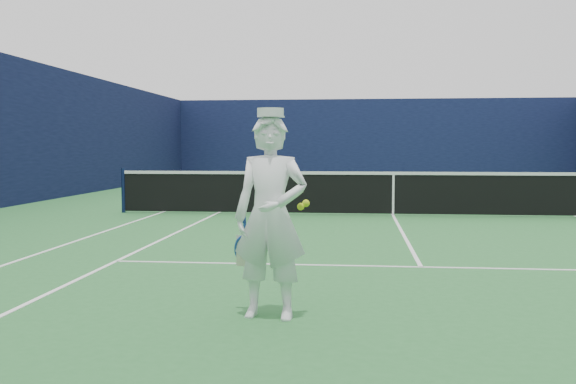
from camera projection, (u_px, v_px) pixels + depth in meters
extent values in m
plane|color=#286B31|center=(393.00, 216.00, 14.70)|extent=(80.00, 80.00, 0.00)
cube|color=white|center=(377.00, 185.00, 26.49)|extent=(11.03, 0.06, 0.01)
cube|color=white|center=(161.00, 213.00, 15.28)|extent=(0.06, 23.83, 0.01)
cube|color=white|center=(217.00, 213.00, 15.13)|extent=(0.06, 23.77, 0.01)
cube|color=white|center=(382.00, 195.00, 21.05)|extent=(8.23, 0.06, 0.01)
cube|color=white|center=(421.00, 267.00, 8.35)|extent=(8.23, 0.06, 0.01)
cube|color=white|center=(393.00, 215.00, 14.70)|extent=(0.06, 12.80, 0.01)
cube|color=white|center=(377.00, 185.00, 26.34)|extent=(0.06, 0.30, 0.01)
cube|color=#0F153A|center=(373.00, 139.00, 32.42)|extent=(20.12, 0.12, 4.00)
cylinder|color=#141E4C|center=(123.00, 190.00, 15.34)|extent=(0.09, 0.09, 1.07)
cube|color=black|center=(393.00, 194.00, 14.67)|extent=(12.79, 0.02, 0.92)
cube|color=white|center=(393.00, 173.00, 14.63)|extent=(12.79, 0.04, 0.07)
cube|color=white|center=(393.00, 195.00, 14.67)|extent=(0.05, 0.03, 0.94)
imported|color=white|center=(271.00, 217.00, 5.84)|extent=(0.72, 0.52, 1.86)
cylinder|color=white|center=(270.00, 113.00, 5.77)|extent=(0.24, 0.24, 0.08)
cube|color=white|center=(274.00, 117.00, 5.90)|extent=(0.19, 0.12, 0.02)
cylinder|color=navy|center=(244.00, 212.00, 5.98)|extent=(0.04, 0.09, 0.22)
cube|color=navy|center=(245.00, 230.00, 6.05)|extent=(0.02, 0.02, 0.14)
torus|color=navy|center=(247.00, 251.00, 6.12)|extent=(0.30, 0.13, 0.29)
cube|color=beige|center=(247.00, 251.00, 6.12)|extent=(0.22, 0.03, 0.30)
sphere|color=#C0D217|center=(301.00, 207.00, 5.87)|extent=(0.07, 0.07, 0.07)
sphere|color=#C0D217|center=(306.00, 203.00, 5.88)|extent=(0.07, 0.07, 0.07)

